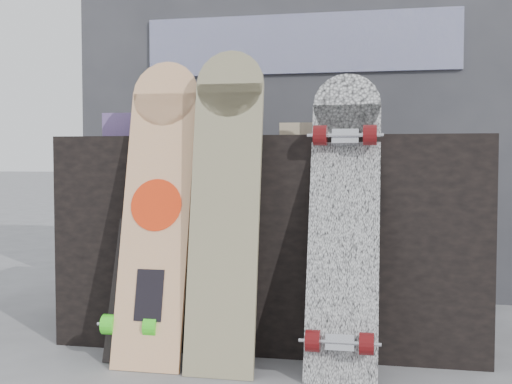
% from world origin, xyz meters
% --- Properties ---
extents(ground, '(60.00, 60.00, 0.00)m').
position_xyz_m(ground, '(0.00, 0.00, 0.00)').
color(ground, slate).
rests_on(ground, ground).
extents(vendor_table, '(1.60, 0.60, 0.80)m').
position_xyz_m(vendor_table, '(0.00, 0.50, 0.40)').
color(vendor_table, black).
rests_on(vendor_table, ground).
extents(booth, '(2.40, 0.22, 2.20)m').
position_xyz_m(booth, '(0.00, 1.35, 1.10)').
color(booth, '#35353A').
rests_on(booth, ground).
extents(merch_box_purple, '(0.18, 0.12, 0.10)m').
position_xyz_m(merch_box_purple, '(-0.60, 0.46, 0.85)').
color(merch_box_purple, '#4A3A77').
rests_on(merch_box_purple, vendor_table).
extents(merch_box_small, '(0.14, 0.14, 0.12)m').
position_xyz_m(merch_box_small, '(0.24, 0.52, 0.86)').
color(merch_box_small, '#4A3A77').
rests_on(merch_box_small, vendor_table).
extents(merch_box_flat, '(0.22, 0.10, 0.06)m').
position_xyz_m(merch_box_flat, '(0.13, 0.57, 0.83)').
color(merch_box_flat, '#D1B78C').
rests_on(merch_box_flat, vendor_table).
extents(longboard_geisha, '(0.24, 0.28, 1.07)m').
position_xyz_m(longboard_geisha, '(-0.35, 0.11, 0.57)').
color(longboard_geisha, beige).
rests_on(longboard_geisha, ground).
extents(longboard_celtic, '(0.24, 0.22, 1.09)m').
position_xyz_m(longboard_celtic, '(-0.10, 0.07, 0.58)').
color(longboard_celtic, beige).
rests_on(longboard_celtic, ground).
extents(longboard_cascadia, '(0.24, 0.38, 1.02)m').
position_xyz_m(longboard_cascadia, '(0.30, 0.12, 0.53)').
color(longboard_cascadia, white).
rests_on(longboard_cascadia, ground).
extents(skateboard_dark, '(0.22, 0.40, 0.98)m').
position_xyz_m(skateboard_dark, '(-0.42, 0.20, 0.50)').
color(skateboard_dark, black).
rests_on(skateboard_dark, ground).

